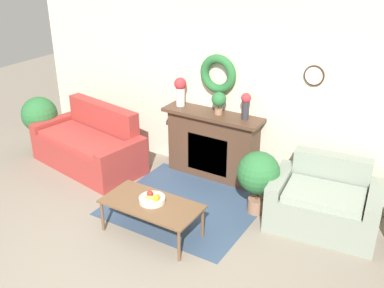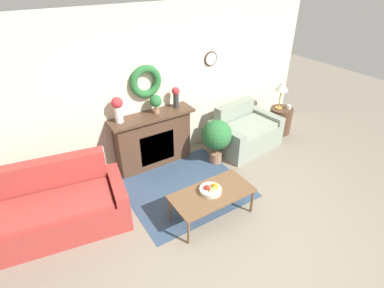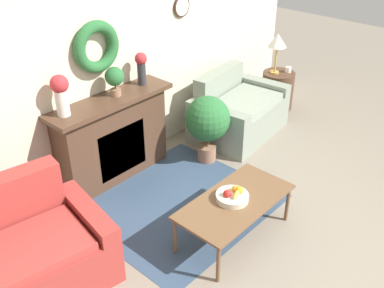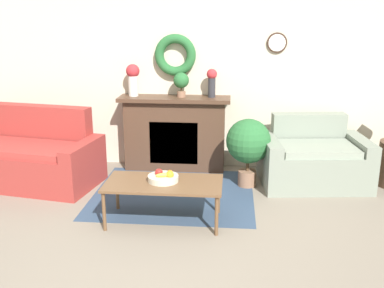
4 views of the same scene
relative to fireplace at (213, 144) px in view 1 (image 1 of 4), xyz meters
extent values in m
plane|color=gray|center=(0.10, -2.48, -0.51)|extent=(16.00, 16.00, 0.00)
cube|color=#334760|center=(0.09, -0.91, -0.50)|extent=(1.88, 1.69, 0.01)
cube|color=beige|center=(0.10, 0.21, 0.84)|extent=(6.80, 0.06, 2.70)
cylinder|color=#382319|center=(1.32, 0.16, 1.20)|extent=(0.26, 0.02, 0.26)
cylinder|color=white|center=(1.32, 0.15, 1.20)|extent=(0.22, 0.01, 0.22)
torus|color=#286633|center=(0.00, 0.11, 1.03)|extent=(0.55, 0.12, 0.55)
cube|color=#4C3323|center=(0.00, 0.01, -0.03)|extent=(1.34, 0.34, 0.95)
cube|color=black|center=(0.00, -0.15, -0.10)|extent=(0.64, 0.02, 0.57)
cube|color=orange|center=(0.00, -0.16, -0.17)|extent=(0.52, 0.01, 0.31)
cube|color=#4C3323|center=(0.00, -0.03, 0.47)|extent=(1.48, 0.41, 0.05)
cube|color=#9E332D|center=(-1.81, -0.83, -0.28)|extent=(1.54, 0.92, 0.45)
cube|color=#9E332D|center=(-1.73, -0.40, -0.04)|extent=(1.46, 0.43, 0.93)
cube|color=#9E332D|center=(-2.59, -0.60, -0.21)|extent=(0.31, 0.89, 0.59)
cube|color=#9E332D|center=(-0.99, -0.87, -0.21)|extent=(0.31, 0.89, 0.59)
cube|color=#AD3832|center=(-1.81, -0.83, -0.02)|extent=(1.47, 0.85, 0.08)
cube|color=gray|center=(1.80, -0.54, -0.28)|extent=(1.01, 0.78, 0.45)
cube|color=gray|center=(1.76, -0.11, -0.09)|extent=(0.96, 0.29, 0.83)
cube|color=gray|center=(1.24, -0.50, -0.21)|extent=(0.27, 0.88, 0.59)
cube|color=gray|center=(2.35, -0.38, -0.21)|extent=(0.27, 0.88, 0.59)
cube|color=gray|center=(1.80, -0.54, -0.01)|extent=(0.97, 0.72, 0.08)
cube|color=brown|center=(0.09, -1.66, -0.09)|extent=(1.18, 0.59, 0.03)
cylinder|color=brown|center=(-0.46, -1.92, -0.30)|extent=(0.04, 0.04, 0.41)
cylinder|color=brown|center=(0.65, -1.92, -0.30)|extent=(0.04, 0.04, 0.41)
cylinder|color=brown|center=(-0.46, -1.40, -0.30)|extent=(0.04, 0.04, 0.41)
cylinder|color=brown|center=(0.65, -1.40, -0.30)|extent=(0.04, 0.04, 0.41)
cylinder|color=beige|center=(0.09, -1.63, -0.05)|extent=(0.31, 0.31, 0.06)
sphere|color=#B2231E|center=(0.04, -1.61, 0.01)|extent=(0.08, 0.08, 0.08)
sphere|color=orange|center=(0.16, -1.61, 0.00)|extent=(0.07, 0.07, 0.07)
sphere|color=orange|center=(0.16, -1.65, 0.00)|extent=(0.08, 0.08, 0.08)
ellipsoid|color=yellow|center=(0.11, -1.67, 0.01)|extent=(0.17, 0.10, 0.04)
cylinder|color=silver|center=(-0.55, 0.01, 0.63)|extent=(0.13, 0.13, 0.27)
sphere|color=#B72D33|center=(-0.55, 0.01, 0.83)|extent=(0.18, 0.18, 0.18)
cylinder|color=#2D2D33|center=(0.49, 0.01, 0.62)|extent=(0.10, 0.10, 0.25)
sphere|color=#B72D33|center=(0.49, 0.01, 0.80)|extent=(0.14, 0.14, 0.14)
cylinder|color=#8E664C|center=(0.09, -0.01, 0.54)|extent=(0.11, 0.11, 0.08)
cylinder|color=#4C3823|center=(0.09, -0.01, 0.60)|extent=(0.02, 0.02, 0.06)
sphere|color=#286633|center=(0.09, -0.01, 0.72)|extent=(0.21, 0.21, 0.21)
cylinder|color=#8E664C|center=(-2.90, -0.65, -0.41)|extent=(0.30, 0.30, 0.20)
cylinder|color=#4C3823|center=(-2.90, -0.65, -0.23)|extent=(0.05, 0.05, 0.16)
sphere|color=#286633|center=(-2.90, -0.65, 0.10)|extent=(0.59, 0.59, 0.59)
cylinder|color=#8E664C|center=(0.97, -0.57, -0.41)|extent=(0.23, 0.23, 0.20)
cylinder|color=#4C3823|center=(0.97, -0.57, -0.24)|extent=(0.04, 0.04, 0.15)
sphere|color=#286633|center=(0.97, -0.57, 0.07)|extent=(0.54, 0.54, 0.54)
camera|label=1|loc=(2.83, -5.24, 2.77)|focal=42.00mm
camera|label=2|loc=(-1.87, -4.23, 2.71)|focal=28.00mm
camera|label=3|loc=(-2.65, -3.60, 2.53)|focal=42.00mm
camera|label=4|loc=(0.77, -5.85, 1.55)|focal=42.00mm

